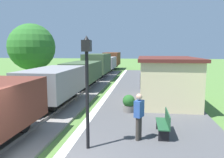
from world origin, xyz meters
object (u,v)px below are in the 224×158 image
(bench_down_platform, at_px, (152,83))
(lamp_post_near, at_px, (87,72))
(person_waiting, at_px, (139,115))
(station_hut, at_px, (166,79))
(potted_planter, at_px, (129,103))
(tree_field_left, at_px, (32,47))
(freight_train, at_px, (93,68))
(bench_near_hut, at_px, (164,123))

(bench_down_platform, height_order, lamp_post_near, lamp_post_near)
(person_waiting, distance_m, lamp_post_near, 2.50)
(lamp_post_near, bearing_deg, bench_down_platform, 77.71)
(station_hut, relative_size, potted_planter, 6.33)
(person_waiting, xyz_separation_m, lamp_post_near, (-1.66, -0.94, 1.62))
(tree_field_left, bearing_deg, freight_train, 24.70)
(tree_field_left, bearing_deg, person_waiting, -50.68)
(station_hut, distance_m, bench_near_hut, 5.82)
(freight_train, bearing_deg, lamp_post_near, -78.01)
(freight_train, height_order, potted_planter, freight_train)
(station_hut, relative_size, tree_field_left, 0.96)
(freight_train, height_order, lamp_post_near, lamp_post_near)
(station_hut, distance_m, potted_planter, 3.60)
(freight_train, relative_size, person_waiting, 22.92)
(bench_down_platform, xyz_separation_m, lamp_post_near, (-2.62, -12.03, 2.08))
(station_hut, bearing_deg, potted_planter, -129.03)
(bench_down_platform, distance_m, tree_field_left, 12.24)
(bench_down_platform, bearing_deg, person_waiting, -94.96)
(lamp_post_near, bearing_deg, tree_field_left, 122.88)
(freight_train, relative_size, tree_field_left, 6.50)
(potted_planter, xyz_separation_m, lamp_post_near, (-1.09, -4.52, 2.08))
(freight_train, height_order, bench_near_hut, freight_train)
(person_waiting, bearing_deg, station_hut, -78.70)
(station_hut, xyz_separation_m, bench_down_platform, (-0.65, 4.82, -0.93))
(bench_down_platform, height_order, tree_field_left, tree_field_left)
(freight_train, xyz_separation_m, bench_near_hut, (6.14, -15.08, -0.78))
(bench_near_hut, height_order, person_waiting, person_waiting)
(freight_train, relative_size, potted_planter, 42.79)
(lamp_post_near, xyz_separation_m, tree_field_left, (-9.08, 14.04, 0.93))
(bench_near_hut, relative_size, tree_field_left, 0.25)
(bench_down_platform, bearing_deg, potted_planter, -101.54)
(station_hut, height_order, person_waiting, station_hut)
(freight_train, relative_size, station_hut, 6.76)
(tree_field_left, bearing_deg, station_hut, -28.91)
(station_hut, xyz_separation_m, bench_near_hut, (-0.65, -5.70, -0.93))
(bench_near_hut, distance_m, person_waiting, 1.21)
(bench_near_hut, bearing_deg, freight_train, 112.17)
(freight_train, distance_m, station_hut, 11.58)
(lamp_post_near, bearing_deg, station_hut, 65.59)
(bench_near_hut, distance_m, tree_field_left, 17.40)
(bench_down_platform, bearing_deg, freight_train, 143.43)
(bench_near_hut, bearing_deg, lamp_post_near, -150.01)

